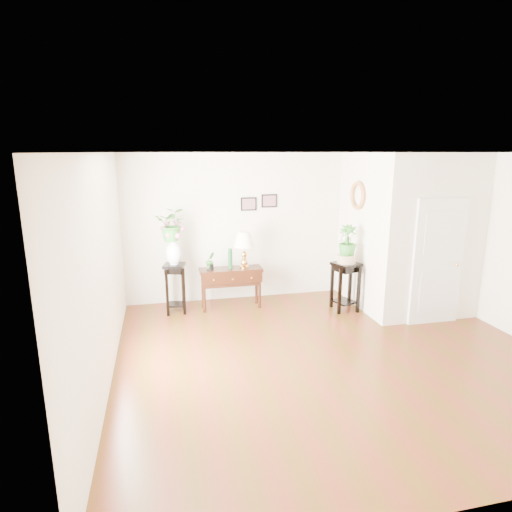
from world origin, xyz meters
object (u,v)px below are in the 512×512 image
object	(u,v)px
table_lamp	(244,249)
plant_stand_b	(345,286)
console_table	(231,288)
plant_stand_a	(175,288)

from	to	relation	value
table_lamp	plant_stand_b	world-z (taller)	table_lamp
console_table	plant_stand_b	xyz separation A→B (m)	(1.99, -0.56, 0.07)
table_lamp	plant_stand_b	size ratio (longest dim) A/B	0.76
table_lamp	console_table	bearing A→B (deg)	180.00
console_table	table_lamp	world-z (taller)	table_lamp
plant_stand_a	plant_stand_b	bearing A→B (deg)	-10.31
console_table	plant_stand_b	bearing A→B (deg)	-15.47
console_table	plant_stand_b	world-z (taller)	plant_stand_b
plant_stand_b	plant_stand_a	bearing A→B (deg)	169.69
table_lamp	plant_stand_a	bearing A→B (deg)	-179.51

